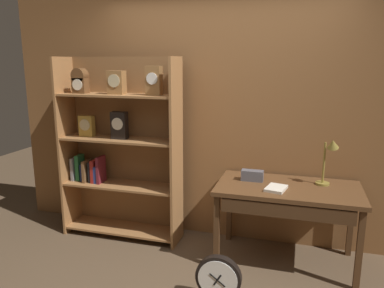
{
  "coord_description": "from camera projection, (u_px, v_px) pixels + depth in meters",
  "views": [
    {
      "loc": [
        0.78,
        -2.42,
        1.87
      ],
      "look_at": [
        -0.11,
        0.62,
        1.17
      ],
      "focal_mm": 35.12,
      "sensor_mm": 36.0,
      "label": 1
    }
  ],
  "objects": [
    {
      "name": "back_wood_panel",
      "position": [
        223.0,
        117.0,
        3.9
      ],
      "size": [
        4.8,
        0.05,
        2.6
      ],
      "primitive_type": "cube",
      "color": "brown",
      "rests_on": "ground"
    },
    {
      "name": "bookshelf",
      "position": [
        118.0,
        147.0,
        3.98
      ],
      "size": [
        1.28,
        0.36,
        1.92
      ],
      "color": "#9E6B3D",
      "rests_on": "ground"
    },
    {
      "name": "workbench",
      "position": [
        288.0,
        196.0,
        3.42
      ],
      "size": [
        1.29,
        0.71,
        0.75
      ],
      "color": "brown",
      "rests_on": "ground"
    },
    {
      "name": "desk_lamp",
      "position": [
        329.0,
        157.0,
        3.38
      ],
      "size": [
        0.19,
        0.18,
        0.46
      ],
      "color": "olive",
      "rests_on": "workbench"
    },
    {
      "name": "toolbox_small",
      "position": [
        252.0,
        176.0,
        3.58
      ],
      "size": [
        0.21,
        0.09,
        0.1
      ],
      "primitive_type": "cube",
      "color": "#595960",
      "rests_on": "workbench"
    },
    {
      "name": "open_repair_manual",
      "position": [
        276.0,
        188.0,
        3.34
      ],
      "size": [
        0.2,
        0.25,
        0.02
      ],
      "primitive_type": "cube",
      "rotation": [
        0.0,
        0.0,
        -0.21
      ],
      "color": "silver",
      "rests_on": "workbench"
    },
    {
      "name": "round_clock_large",
      "position": [
        218.0,
        279.0,
        2.93
      ],
      "size": [
        0.36,
        0.11,
        0.4
      ],
      "color": "black",
      "rests_on": "ground"
    }
  ]
}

